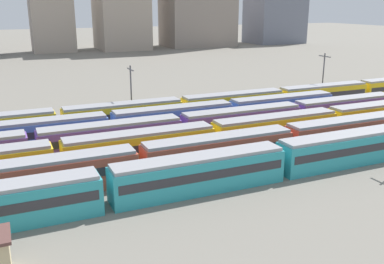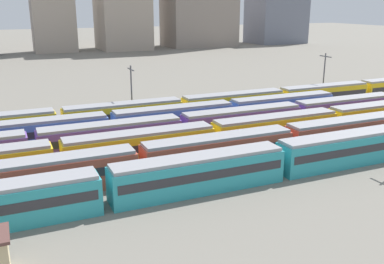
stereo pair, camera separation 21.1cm
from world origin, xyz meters
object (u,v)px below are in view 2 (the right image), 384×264
(train_track_1, at_px, (288,141))
(catenary_pole_1, at_px, (131,90))
(catenary_pole_3, at_px, (324,75))
(train_track_3, at_px, (181,128))
(train_track_4, at_px, (174,119))
(train_track_2, at_px, (276,129))
(train_track_5, at_px, (281,99))

(train_track_1, xyz_separation_m, catenary_pole_1, (-12.73, 23.78, 3.04))
(catenary_pole_3, bearing_deg, catenary_pole_1, 179.78)
(train_track_3, relative_size, catenary_pole_3, 8.21)
(train_track_1, relative_size, train_track_4, 1.34)
(train_track_2, distance_m, catenary_pole_1, 23.77)
(train_track_1, height_order, catenary_pole_3, catenary_pole_3)
(catenary_pole_1, relative_size, catenary_pole_3, 0.97)
(train_track_4, height_order, train_track_5, same)
(train_track_5, xyz_separation_m, catenary_pole_1, (-26.17, 2.98, 3.04))
(train_track_2, distance_m, catenary_pole_3, 29.77)
(catenary_pole_1, height_order, catenary_pole_3, catenary_pole_3)
(train_track_1, xyz_separation_m, train_track_4, (-8.82, 15.60, -0.00))
(train_track_4, xyz_separation_m, train_track_5, (22.26, 5.20, 0.00))
(train_track_2, relative_size, train_track_3, 1.25)
(train_track_1, height_order, train_track_5, same)
(train_track_3, xyz_separation_m, train_track_5, (23.29, 10.40, 0.00))
(train_track_3, relative_size, train_track_5, 0.66)
(catenary_pole_1, distance_m, catenary_pole_3, 37.67)
(train_track_4, xyz_separation_m, catenary_pole_3, (33.76, 8.03, 3.18))
(train_track_1, distance_m, train_track_4, 17.92)
(train_track_1, relative_size, train_track_2, 0.80)
(catenary_pole_3, bearing_deg, train_track_5, -166.15)
(train_track_2, height_order, train_track_5, same)
(train_track_1, bearing_deg, catenary_pole_1, 118.17)
(catenary_pole_3, bearing_deg, train_track_4, -166.61)
(train_track_1, distance_m, train_track_5, 24.76)
(train_track_1, distance_m, catenary_pole_1, 27.15)
(train_track_5, relative_size, catenary_pole_1, 12.73)
(train_track_2, xyz_separation_m, catenary_pole_1, (-14.51, 18.58, 3.04))
(train_track_5, distance_m, catenary_pole_1, 26.52)
(train_track_3, height_order, train_track_5, same)
(train_track_3, bearing_deg, train_track_4, 78.73)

